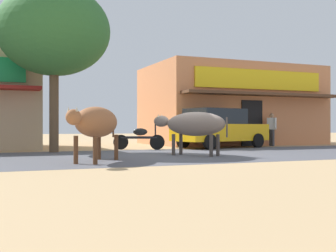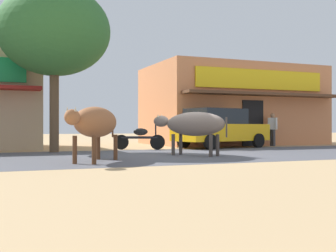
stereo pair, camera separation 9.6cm
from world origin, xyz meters
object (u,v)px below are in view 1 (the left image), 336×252
at_px(cow_near_brown, 96,123).
at_px(cow_far_dark, 193,124).
at_px(roadside_tree, 54,31).
at_px(pedestrian_by_shop, 272,127).
at_px(parked_motorcycle, 140,138).
at_px(parked_hatchback_car, 219,128).

xyz_separation_m(cow_near_brown, cow_far_dark, (3.32, 1.23, -0.04)).
xyz_separation_m(roadside_tree, pedestrian_by_shop, (9.86, 0.99, -3.35)).
relative_size(parked_motorcycle, pedestrian_by_shop, 1.22).
bearing_deg(pedestrian_by_shop, roadside_tree, -174.25).
bearing_deg(parked_motorcycle, cow_far_dark, -83.69).
relative_size(roadside_tree, pedestrian_by_shop, 3.86).
distance_m(parked_motorcycle, cow_near_brown, 5.91).
distance_m(roadside_tree, cow_near_brown, 5.70).
height_order(parked_motorcycle, cow_near_brown, cow_near_brown).
bearing_deg(parked_hatchback_car, parked_motorcycle, -179.10).
bearing_deg(parked_motorcycle, parked_hatchback_car, 0.90).
bearing_deg(pedestrian_by_shop, cow_near_brown, -148.98).
height_order(parked_hatchback_car, pedestrian_by_shop, parked_hatchback_car).
distance_m(roadside_tree, parked_hatchback_car, 7.64).
height_order(cow_far_dark, pedestrian_by_shop, pedestrian_by_shop).
xyz_separation_m(parked_motorcycle, cow_far_dark, (0.43, -3.90, 0.50)).
xyz_separation_m(roadside_tree, cow_near_brown, (0.42, -4.68, -3.22)).
relative_size(cow_far_dark, pedestrian_by_shop, 1.57).
distance_m(cow_near_brown, pedestrian_by_shop, 11.02).
xyz_separation_m(cow_near_brown, pedestrian_by_shop, (9.44, 5.68, -0.12)).
relative_size(parked_hatchback_car, cow_near_brown, 1.79).
xyz_separation_m(parked_hatchback_car, cow_near_brown, (-6.42, -5.18, 0.16)).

